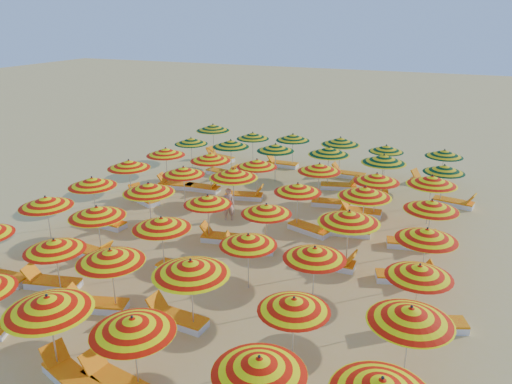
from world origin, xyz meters
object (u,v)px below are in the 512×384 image
lounger_25 (223,173)px  lounger_9 (182,270)px  umbrella_14 (161,223)px  lounger_19 (412,243)px  umbrella_10 (294,304)px  umbrella_18 (92,182)px  umbrella_27 (298,188)px  umbrella_40 (384,159)px  umbrella_11 (411,315)px  lounger_21 (203,188)px  umbrella_13 (97,212)px  umbrella_35 (432,180)px  umbrella_2 (48,304)px  umbrella_28 (365,192)px  umbrella_46 (386,149)px  lounger_27 (370,192)px  umbrella_31 (210,157)px  umbrella_47 (444,153)px  umbrella_16 (315,253)px  beachgoer_a (228,204)px  lounger_20 (175,185)px  umbrella_32 (257,163)px  lounger_11 (107,223)px  umbrella_19 (148,188)px  lounger_23 (332,203)px  lounger_32 (427,182)px  lounger_12 (223,238)px  umbrella_17 (419,271)px  umbrella_45 (340,141)px  umbrella_15 (248,240)px  umbrella_22 (349,217)px  umbrella_8 (110,256)px  umbrella_37 (231,143)px  umbrella_30 (166,152)px  umbrella_34 (377,178)px  umbrella_21 (266,209)px  umbrella_7 (54,245)px  lounger_18 (349,231)px  lounger_30 (282,164)px  umbrella_38 (275,147)px  umbrella_33 (319,168)px  lounger_4 (1,277)px  umbrella_29 (432,205)px  lounger_6 (96,305)px  umbrella_26 (233,173)px  lounger_16 (144,199)px  umbrella_20 (208,200)px  lounger_28 (454,203)px  lounger_10 (433,324)px  umbrella_41 (444,169)px  umbrella_9 (191,267)px  umbrella_43 (253,136)px  lounger_15 (405,277)px  lounger_5 (52,283)px  umbrella_4 (259,365)px  umbrella_44 (293,137)px

lounger_25 → lounger_9: bearing=-61.2°
umbrella_14 → lounger_19: bearing=35.0°
umbrella_10 → umbrella_18: (-10.12, 4.99, 0.14)m
umbrella_27 → umbrella_40: size_ratio=0.97×
umbrella_11 → lounger_21: 14.54m
umbrella_13 → umbrella_35: bearing=37.3°
umbrella_2 → umbrella_28: (5.10, 10.32, -0.02)m
umbrella_46 → lounger_27: 3.05m
umbrella_14 → umbrella_31: bearing=106.3°
umbrella_46 → lounger_25: (-7.90, -2.65, -1.48)m
umbrella_47 → lounger_21: 11.76m
umbrella_16 → beachgoer_a: (-5.07, 4.78, -1.00)m
umbrella_28 → lounger_20: size_ratio=1.30×
umbrella_32 → lounger_19: (7.18, -2.44, -1.55)m
lounger_11 → lounger_25: 7.85m
umbrella_19 → lounger_23: (5.75, 5.50, -1.69)m
lounger_32 → lounger_12: bearing=77.0°
umbrella_17 → umbrella_45: 13.29m
umbrella_15 → umbrella_22: 3.45m
umbrella_8 → umbrella_37: 12.76m
umbrella_30 → umbrella_35: umbrella_35 is taller
umbrella_34 → lounger_21: (-8.15, 0.14, -1.60)m
umbrella_21 → umbrella_35: bearing=44.5°
umbrella_7 → lounger_18: 10.56m
umbrella_21 → umbrella_19: bearing=-178.2°
umbrella_17 → beachgoer_a: size_ratio=1.58×
umbrella_31 → lounger_11: bearing=-111.4°
lounger_27 → lounger_30: same height
umbrella_30 → umbrella_38: umbrella_38 is taller
umbrella_30 → umbrella_33: (7.58, 0.33, 0.01)m
lounger_4 → umbrella_29: bearing=-153.3°
umbrella_13 → umbrella_15: 5.45m
lounger_11 → umbrella_29: bearing=17.6°
lounger_4 → lounger_6: bearing=173.9°
lounger_20 → lounger_21: same height
umbrella_26 → umbrella_40: size_ratio=0.95×
umbrella_34 → lounger_16: 10.29m
lounger_32 → umbrella_20: bearing=75.5°
lounger_20 → lounger_30: size_ratio=1.03×
umbrella_28 → lounger_28: 6.08m
lounger_11 → lounger_10: bearing=-4.7°
umbrella_41 → lounger_18: bearing=-122.2°
umbrella_9 → umbrella_43: bearing=107.4°
umbrella_34 → umbrella_17: bearing=-71.6°
umbrella_30 → lounger_15: 13.07m
lounger_10 → lounger_5: bearing=-10.2°
umbrella_4 → umbrella_40: bearing=90.5°
umbrella_34 → lounger_15: umbrella_34 is taller
umbrella_13 → umbrella_44: bearing=79.0°
umbrella_13 → umbrella_34: 10.93m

